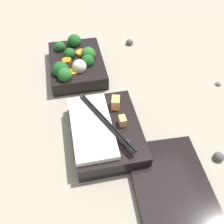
# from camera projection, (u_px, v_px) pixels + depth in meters

# --- Properties ---
(ground_plane) EXTENTS (3.00, 3.00, 0.00)m
(ground_plane) POSITION_uv_depth(u_px,v_px,m) (89.00, 96.00, 0.71)
(ground_plane) COLOR gray
(bento_tray_vegetable) EXTENTS (0.21, 0.15, 0.07)m
(bento_tray_vegetable) POSITION_uv_depth(u_px,v_px,m) (76.00, 63.00, 0.76)
(bento_tray_vegetable) COLOR black
(bento_tray_vegetable) RESTS_ON ground_plane
(bento_tray_rice) EXTENTS (0.21, 0.15, 0.07)m
(bento_tray_rice) POSITION_uv_depth(u_px,v_px,m) (105.00, 131.00, 0.59)
(bento_tray_rice) COLOR black
(bento_tray_rice) RESTS_ON ground_plane
(bento_lid) EXTENTS (0.21, 0.16, 0.02)m
(bento_lid) POSITION_uv_depth(u_px,v_px,m) (171.00, 184.00, 0.52)
(bento_lid) COLOR black
(bento_lid) RESTS_ON ground_plane
(pebble_0) EXTENTS (0.02, 0.02, 0.02)m
(pebble_0) POSITION_uv_depth(u_px,v_px,m) (218.00, 84.00, 0.74)
(pebble_0) COLOR #595651
(pebble_0) RESTS_ON ground_plane
(pebble_1) EXTENTS (0.02, 0.02, 0.02)m
(pebble_1) POSITION_uv_depth(u_px,v_px,m) (130.00, 43.00, 0.88)
(pebble_1) COLOR #474442
(pebble_1) RESTS_ON ground_plane
(pebble_3) EXTENTS (0.02, 0.02, 0.02)m
(pebble_3) POSITION_uv_depth(u_px,v_px,m) (218.00, 157.00, 0.57)
(pebble_3) COLOR #474442
(pebble_3) RESTS_ON ground_plane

